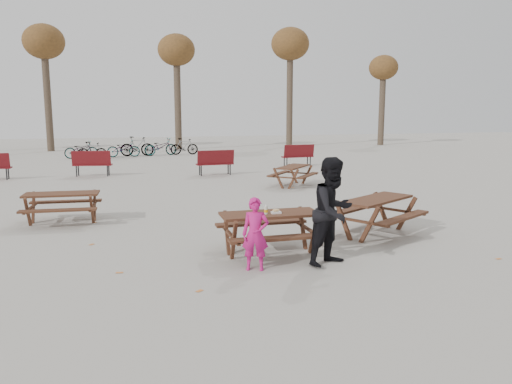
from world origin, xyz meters
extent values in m
plane|color=gray|center=(0.00, 0.00, 0.00)|extent=(80.00, 80.00, 0.00)
cube|color=#381E14|center=(0.00, 0.00, 0.75)|extent=(1.80, 0.70, 0.05)
cube|color=#381E14|center=(0.00, -0.60, 0.45)|extent=(1.80, 0.25, 0.05)
cube|color=#381E14|center=(0.00, 0.60, 0.45)|extent=(1.80, 0.25, 0.05)
cylinder|color=#381E14|center=(-0.75, -0.30, 0.36)|extent=(0.08, 0.08, 0.73)
cylinder|color=#381E14|center=(-0.75, 0.30, 0.36)|extent=(0.08, 0.08, 0.73)
cylinder|color=#381E14|center=(0.75, -0.30, 0.36)|extent=(0.08, 0.08, 0.73)
cylinder|color=#381E14|center=(0.75, 0.30, 0.36)|extent=(0.08, 0.08, 0.73)
cube|color=white|center=(0.09, -0.09, 0.79)|extent=(0.18, 0.11, 0.03)
ellipsoid|color=tan|center=(0.09, -0.09, 0.83)|extent=(0.14, 0.06, 0.05)
cylinder|color=silver|center=(-0.10, -0.09, 0.85)|extent=(0.06, 0.06, 0.15)
cylinder|color=#F7AA0D|center=(-0.10, -0.09, 0.83)|extent=(0.07, 0.07, 0.05)
cylinder|color=white|center=(-0.10, -0.09, 0.94)|extent=(0.03, 0.03, 0.02)
imported|color=#BF176E|center=(-0.50, -0.83, 0.61)|extent=(0.51, 0.42, 1.22)
imported|color=black|center=(0.86, -0.87, 0.93)|extent=(1.13, 1.04, 1.86)
imported|color=black|center=(-4.77, 20.10, 0.46)|extent=(1.85, 1.05, 0.92)
imported|color=black|center=(-4.16, 19.42, 0.46)|extent=(1.57, 0.63, 0.92)
imported|color=black|center=(-2.53, 20.23, 0.47)|extent=(1.78, 0.62, 0.93)
imported|color=black|center=(-1.78, 20.57, 0.56)|extent=(1.87, 0.57, 1.11)
imported|color=black|center=(-0.47, 20.63, 0.50)|extent=(2.00, 1.12, 1.00)
imported|color=black|center=(0.91, 20.76, 0.48)|extent=(1.60, 0.46, 0.96)
cylinder|color=#382B21|center=(-7.00, 25.50, 3.15)|extent=(0.44, 0.44, 6.30)
ellipsoid|color=brown|center=(-7.00, 25.50, 6.75)|extent=(2.52, 2.52, 2.14)
cylinder|color=#382B21|center=(1.00, 24.50, 2.97)|extent=(0.44, 0.44, 5.95)
ellipsoid|color=brown|center=(1.00, 24.50, 6.38)|extent=(2.38, 2.38, 2.02)
cylinder|color=#382B21|center=(9.00, 25.50, 3.32)|extent=(0.44, 0.44, 6.65)
ellipsoid|color=brown|center=(9.00, 25.50, 7.12)|extent=(2.66, 2.66, 2.26)
cylinder|color=#382B21|center=(16.00, 25.00, 2.62)|extent=(0.44, 0.44, 5.25)
ellipsoid|color=brown|center=(16.00, 25.00, 5.62)|extent=(2.10, 2.10, 1.79)
camera|label=1|loc=(-2.55, -8.57, 2.65)|focal=35.00mm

